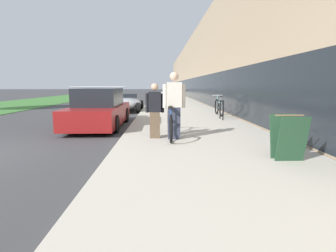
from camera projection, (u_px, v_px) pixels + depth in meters
sidewalk_slab at (172, 100)px, 26.62m from camera, size 4.57×70.00×0.10m
storefront_facade at (225, 70)px, 34.21m from camera, size 10.01×70.00×7.03m
lawn_strip at (57, 99)px, 30.19m from camera, size 6.99×70.00×0.03m
tandem_bicycle at (170, 123)px, 7.51m from camera, size 0.52×2.49×0.93m
person_rider at (174, 106)px, 7.13m from camera, size 0.62×0.24×1.82m
person_bystander at (155, 111)px, 7.26m from camera, size 0.52×0.20×1.52m
bike_rack_hoop at (222, 108)px, 11.33m from camera, size 0.05×0.60×0.84m
cruiser_bike_nearest at (219, 107)px, 12.89m from camera, size 0.52×1.84×0.99m
sandwich_board_sign at (288, 137)px, 5.15m from camera, size 0.56×0.56×0.90m
parked_sedan_curbside at (100, 110)px, 9.88m from camera, size 1.83×4.50×1.52m
vintage_roadster_curbside at (126, 104)px, 16.03m from camera, size 1.91×4.19×1.04m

